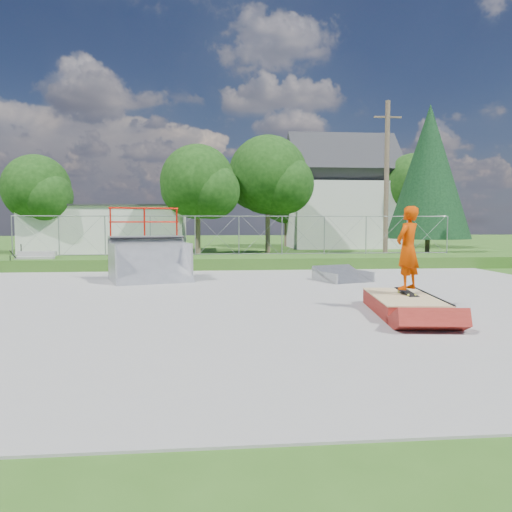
{
  "coord_description": "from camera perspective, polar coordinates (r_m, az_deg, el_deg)",
  "views": [
    {
      "loc": [
        -1.47,
        -12.35,
        2.05
      ],
      "look_at": [
        -0.13,
        1.16,
        1.1
      ],
      "focal_mm": 35.0,
      "sensor_mm": 36.0,
      "label": 1
    }
  ],
  "objects": [
    {
      "name": "ground",
      "position": [
        12.61,
        1.13,
        -5.36
      ],
      "size": [
        120.0,
        120.0,
        0.0
      ],
      "primitive_type": "plane",
      "color": "#2E5819",
      "rests_on": "ground"
    },
    {
      "name": "concrete_pad",
      "position": [
        12.6,
        1.13,
        -5.27
      ],
      "size": [
        20.0,
        16.0,
        0.04
      ],
      "primitive_type": "cube",
      "color": "#9B9B98",
      "rests_on": "ground"
    },
    {
      "name": "grass_berm",
      "position": [
        21.97,
        -1.79,
        -0.7
      ],
      "size": [
        24.0,
        3.0,
        0.5
      ],
      "primitive_type": "cube",
      "color": "#2E5819",
      "rests_on": "ground"
    },
    {
      "name": "grind_box",
      "position": [
        11.55,
        16.47,
        -5.37
      ],
      "size": [
        1.65,
        2.85,
        0.4
      ],
      "rotation": [
        0.0,
        0.0,
        -0.13
      ],
      "color": "maroon",
      "rests_on": "concrete_pad"
    },
    {
      "name": "quarter_pipe",
      "position": [
        17.14,
        -11.98,
        1.29
      ],
      "size": [
        3.05,
        2.8,
        2.53
      ],
      "primitive_type": null,
      "rotation": [
        0.0,
        0.0,
        0.3
      ],
      "color": "gray",
      "rests_on": "concrete_pad"
    },
    {
      "name": "flat_bank_ramp",
      "position": [
        17.15,
        9.91,
        -2.14
      ],
      "size": [
        1.95,
        2.02,
        0.46
      ],
      "primitive_type": null,
      "rotation": [
        0.0,
        0.0,
        0.32
      ],
      "color": "gray",
      "rests_on": "concrete_pad"
    },
    {
      "name": "skateboard",
      "position": [
        11.76,
        16.85,
        -4.01
      ],
      "size": [
        0.28,
        0.81,
        0.13
      ],
      "primitive_type": "cube",
      "rotation": [
        0.14,
        0.0,
        0.08
      ],
      "color": "black",
      "rests_on": "grind_box"
    },
    {
      "name": "skater",
      "position": [
        11.66,
        16.94,
        0.54
      ],
      "size": [
        0.81,
        0.77,
        1.87
      ],
      "primitive_type": "imported",
      "rotation": [
        0.0,
        0.0,
        3.81
      ],
      "color": "#BF3600",
      "rests_on": "grind_box"
    },
    {
      "name": "concrete_stairs",
      "position": [
        22.26,
        -24.04,
        -0.6
      ],
      "size": [
        1.5,
        1.6,
        0.8
      ],
      "primitive_type": null,
      "color": "#9B9B98",
      "rests_on": "ground"
    },
    {
      "name": "chain_link_fence",
      "position": [
        22.91,
        -1.97,
        2.37
      ],
      "size": [
        20.0,
        0.06,
        1.8
      ],
      "primitive_type": null,
      "color": "gray",
      "rests_on": "grass_berm"
    },
    {
      "name": "utility_building_flat",
      "position": [
        34.97,
        -16.43,
        2.94
      ],
      "size": [
        10.0,
        6.0,
        3.0
      ],
      "primitive_type": "cube",
      "color": "beige",
      "rests_on": "ground"
    },
    {
      "name": "gable_house",
      "position": [
        39.79,
        9.68,
        6.52
      ],
      "size": [
        8.4,
        6.08,
        8.94
      ],
      "color": "beige",
      "rests_on": "ground"
    },
    {
      "name": "utility_pole",
      "position": [
        26.02,
        14.69,
        8.17
      ],
      "size": [
        0.24,
        0.24,
        8.0
      ],
      "primitive_type": "cylinder",
      "color": "brown",
      "rests_on": "ground"
    },
    {
      "name": "tree_left_near",
      "position": [
        30.27,
        -6.23,
        8.12
      ],
      "size": [
        4.76,
        4.48,
        6.65
      ],
      "color": "brown",
      "rests_on": "ground"
    },
    {
      "name": "tree_center",
      "position": [
        32.56,
        1.91,
        8.92
      ],
      "size": [
        5.44,
        5.12,
        7.6
      ],
      "color": "brown",
      "rests_on": "ground"
    },
    {
      "name": "tree_left_far",
      "position": [
        33.86,
        -23.52,
        6.86
      ],
      "size": [
        4.42,
        4.16,
        6.18
      ],
      "color": "brown",
      "rests_on": "ground"
    },
    {
      "name": "tree_right_far",
      "position": [
        39.53,
        17.98,
        7.42
      ],
      "size": [
        5.1,
        4.8,
        7.12
      ],
      "color": "brown",
      "rests_on": "ground"
    },
    {
      "name": "tree_back_mid",
      "position": [
        40.79,
        3.81,
        6.21
      ],
      "size": [
        4.08,
        3.84,
        5.7
      ],
      "color": "brown",
      "rests_on": "ground"
    },
    {
      "name": "conifer_tree",
      "position": [
        32.43,
        19.17,
        9.08
      ],
      "size": [
        5.04,
        5.04,
        9.1
      ],
      "color": "brown",
      "rests_on": "ground"
    }
  ]
}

